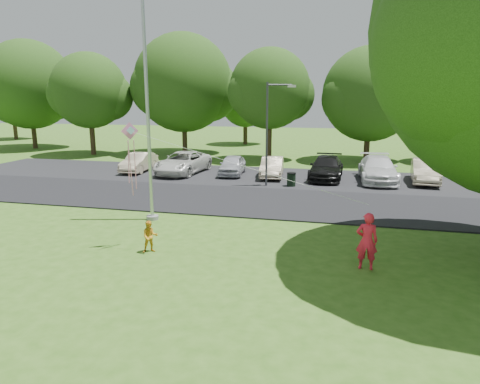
% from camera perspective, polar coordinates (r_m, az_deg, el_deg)
% --- Properties ---
extents(ground, '(120.00, 120.00, 0.00)m').
position_cam_1_polar(ground, '(12.68, -6.51, -10.86)').
color(ground, '#346119').
rests_on(ground, ground).
extents(park_road, '(60.00, 6.00, 0.06)m').
position_cam_1_polar(park_road, '(20.93, 1.80, -1.21)').
color(park_road, black).
rests_on(park_road, ground).
extents(parking_strip, '(42.00, 7.00, 0.06)m').
position_cam_1_polar(parking_strip, '(27.19, 4.55, 1.99)').
color(parking_strip, black).
rests_on(parking_strip, ground).
extents(flagpole, '(0.50, 0.50, 10.00)m').
position_cam_1_polar(flagpole, '(17.63, -12.18, 9.53)').
color(flagpole, '#B7BABF').
rests_on(flagpole, ground).
extents(street_lamp, '(1.56, 0.73, 5.79)m').
position_cam_1_polar(street_lamp, '(23.99, 4.15, 8.89)').
color(street_lamp, '#3F3F44').
rests_on(street_lamp, ground).
extents(trash_can, '(0.52, 0.52, 0.83)m').
position_cam_1_polar(trash_can, '(24.37, 6.85, 1.62)').
color(trash_can, black).
rests_on(trash_can, ground).
extents(tree_row, '(64.35, 11.94, 10.88)m').
position_cam_1_polar(tree_row, '(35.24, 9.59, 13.57)').
color(tree_row, '#332316').
rests_on(tree_row, ground).
extents(horizon_trees, '(77.46, 7.20, 7.02)m').
position_cam_1_polar(horizon_trees, '(44.80, 13.61, 11.36)').
color(horizon_trees, '#332316').
rests_on(horizon_trees, ground).
extents(parked_cars, '(19.82, 5.33, 1.48)m').
position_cam_1_polar(parked_cars, '(26.99, 5.56, 3.44)').
color(parked_cars, '#C6B793').
rests_on(parked_cars, ground).
extents(woman, '(0.64, 0.42, 1.74)m').
position_cam_1_polar(woman, '(13.22, 16.55, -6.29)').
color(woman, '#FF213D').
rests_on(woman, ground).
extents(child_yellow, '(0.65, 0.61, 1.07)m').
position_cam_1_polar(child_yellow, '(14.42, -11.91, -5.84)').
color(child_yellow, gold).
rests_on(child_yellow, ground).
extents(kite, '(7.80, 0.61, 2.47)m').
position_cam_1_polar(kite, '(14.33, -13.54, 5.94)').
color(kite, pink).
rests_on(kite, ground).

